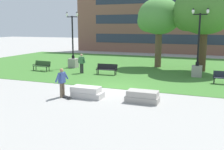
{
  "coord_description": "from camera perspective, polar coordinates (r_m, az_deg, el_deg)",
  "views": [
    {
      "loc": [
        5.9,
        -15.85,
        4.08
      ],
      "look_at": [
        0.4,
        -1.4,
        1.2
      ],
      "focal_mm": 42.0,
      "sensor_mm": 36.0,
      "label": 1
    }
  ],
  "objects": [
    {
      "name": "ground_plane",
      "position": [
        17.39,
        0.41,
        -3.01
      ],
      "size": [
        140.0,
        140.0,
        0.0
      ],
      "primitive_type": "plane",
      "color": "#A3A09B"
    },
    {
      "name": "grass_lawn",
      "position": [
        26.82,
        7.89,
        1.72
      ],
      "size": [
        40.0,
        20.0,
        0.02
      ],
      "primitive_type": "cube",
      "color": "#3D752D",
      "rests_on": "ground"
    },
    {
      "name": "concrete_block_center",
      "position": [
        15.32,
        -5.49,
        -3.75
      ],
      "size": [
        1.84,
        0.9,
        0.64
      ],
      "color": "#BCB7B2",
      "rests_on": "ground"
    },
    {
      "name": "concrete_block_left",
      "position": [
        14.4,
        6.64,
        -4.7
      ],
      "size": [
        1.8,
        0.9,
        0.64
      ],
      "color": "#9E9991",
      "rests_on": "ground"
    },
    {
      "name": "person_skateboarder",
      "position": [
        15.39,
        -10.85,
        -1.3
      ],
      "size": [
        0.29,
        1.23,
        1.71
      ],
      "color": "brown",
      "rests_on": "ground"
    },
    {
      "name": "skateboard",
      "position": [
        15.42,
        -10.04,
        -4.62
      ],
      "size": [
        1.0,
        0.65,
        0.14
      ],
      "color": "black",
      "rests_on": "ground"
    },
    {
      "name": "park_bench_near_left",
      "position": [
        25.09,
        -15.02,
        2.07
      ],
      "size": [
        1.85,
        0.75,
        0.9
      ],
      "color": "#284723",
      "rests_on": "grass_lawn"
    },
    {
      "name": "park_bench_far_left",
      "position": [
        22.33,
        -1.13,
        1.42
      ],
      "size": [
        1.83,
        0.63,
        0.9
      ],
      "color": "black",
      "rests_on": "grass_lawn"
    },
    {
      "name": "lamp_post_right",
      "position": [
        22.44,
        18.08,
        2.45
      ],
      "size": [
        1.32,
        0.8,
        5.49
      ],
      "color": "gray",
      "rests_on": "grass_lawn"
    },
    {
      "name": "lamp_post_center",
      "position": [
        26.39,
        -8.46,
        3.98
      ],
      "size": [
        1.32,
        0.8,
        5.46
      ],
      "color": "gray",
      "rests_on": "grass_lawn"
    },
    {
      "name": "tree_near_left",
      "position": [
        26.78,
        10.14,
        12.28
      ],
      "size": [
        4.4,
        4.19,
        6.82
      ],
      "color": "brown",
      "rests_on": "grass_lawn"
    },
    {
      "name": "tree_near_right",
      "position": [
        25.19,
        19.43,
        13.31
      ],
      "size": [
        5.64,
        5.37,
        7.9
      ],
      "color": "#42301E",
      "rests_on": "grass_lawn"
    },
    {
      "name": "person_bystander_near_lawn",
      "position": [
        23.05,
        -6.64,
        2.76
      ],
      "size": [
        0.75,
        0.31,
        1.71
      ],
      "color": "#28282D",
      "rests_on": "grass_lawn"
    },
    {
      "name": "building_facade_distant",
      "position": [
        41.15,
        10.05,
        13.06
      ],
      "size": [
        26.92,
        1.03,
        12.01
      ],
      "color": "brown",
      "rests_on": "ground"
    }
  ]
}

